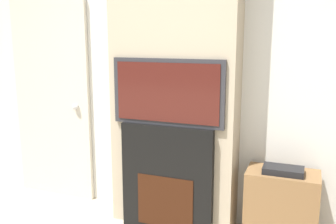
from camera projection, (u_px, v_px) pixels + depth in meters
wall_back at (182, 68)px, 3.26m from camera, size 6.00×0.06×2.70m
chimney_breast at (175, 70)px, 3.09m from camera, size 1.06×0.31×2.70m
fireplace at (168, 179)px, 3.13m from camera, size 0.78×0.15×0.92m
television at (168, 92)px, 2.98m from camera, size 0.93×0.07×0.54m
media_stand at (281, 207)px, 2.94m from camera, size 0.55×0.32×0.65m
entry_door at (52, 100)px, 3.76m from camera, size 0.86×0.09×1.99m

